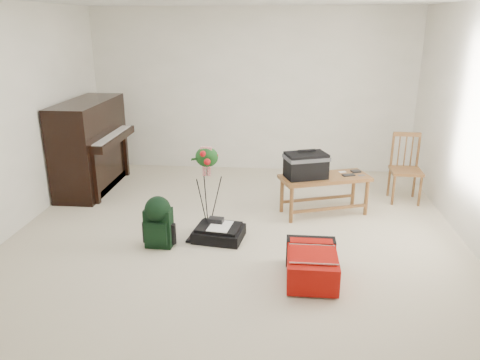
# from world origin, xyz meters

# --- Properties ---
(floor) EXTENTS (5.00, 5.50, 0.01)m
(floor) POSITION_xyz_m (0.00, 0.00, 0.00)
(floor) COLOR beige
(floor) RESTS_ON ground
(wall_back) EXTENTS (5.00, 0.04, 2.50)m
(wall_back) POSITION_xyz_m (0.00, 2.75, 1.25)
(wall_back) COLOR white
(wall_back) RESTS_ON floor
(piano) EXTENTS (0.71, 1.50, 1.25)m
(piano) POSITION_xyz_m (-2.19, 1.60, 0.60)
(piano) COLOR black
(piano) RESTS_ON floor
(bench) EXTENTS (1.17, 0.77, 0.84)m
(bench) POSITION_xyz_m (0.85, 0.95, 0.59)
(bench) COLOR brown
(bench) RESTS_ON floor
(dining_chair) EXTENTS (0.40, 0.40, 0.90)m
(dining_chair) POSITION_xyz_m (2.12, 1.50, 0.44)
(dining_chair) COLOR brown
(dining_chair) RESTS_ON floor
(red_suitcase) EXTENTS (0.47, 0.68, 0.29)m
(red_suitcase) POSITION_xyz_m (0.80, -0.62, 0.15)
(red_suitcase) COLOR #C00E08
(red_suitcase) RESTS_ON floor
(black_duffel) EXTENTS (0.57, 0.49, 0.22)m
(black_duffel) POSITION_xyz_m (-0.17, 0.09, 0.08)
(black_duffel) COLOR black
(black_duffel) RESTS_ON floor
(green_backpack) EXTENTS (0.29, 0.27, 0.56)m
(green_backpack) POSITION_xyz_m (-0.78, -0.14, 0.31)
(green_backpack) COLOR black
(green_backpack) RESTS_ON floor
(flower_stand) EXTENTS (0.35, 0.35, 1.03)m
(flower_stand) POSITION_xyz_m (-0.32, 0.28, 0.50)
(flower_stand) COLOR black
(flower_stand) RESTS_ON floor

